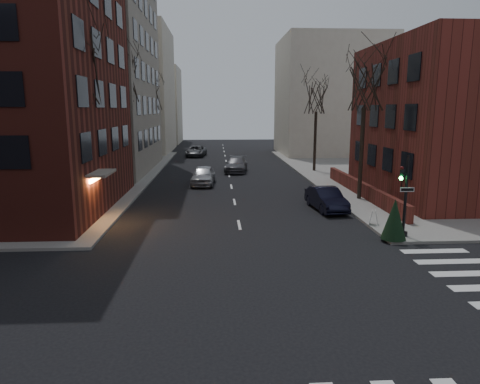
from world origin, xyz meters
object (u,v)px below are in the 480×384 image
(tree_left_a, at_px, (79,70))
(car_lane_far, at_px, (196,151))
(traffic_signal, at_px, (404,201))
(car_lane_gray, at_px, (236,165))
(tree_left_c, at_px, (150,94))
(parked_sedan, at_px, (326,199))
(evergreen_shrub, at_px, (394,219))
(tree_right_b, at_px, (317,96))
(sandwich_board, at_px, (374,217))
(streetlamp_far, at_px, (158,127))
(streetlamp_near, at_px, (124,137))
(tree_left_b, at_px, (124,77))
(tree_right_a, at_px, (365,83))
(car_lane_silver, at_px, (203,175))

(tree_left_a, bearing_deg, car_lane_far, 81.70)
(traffic_signal, bearing_deg, car_lane_gray, 106.92)
(tree_left_c, xyz_separation_m, parked_sedan, (14.53, -24.75, -7.30))
(evergreen_shrub, bearing_deg, tree_right_b, 86.35)
(sandwich_board, bearing_deg, tree_left_c, 139.91)
(streetlamp_far, height_order, car_lane_gray, streetlamp_far)
(streetlamp_near, distance_m, streetlamp_far, 20.00)
(tree_left_c, bearing_deg, streetlamp_near, -88.09)
(car_lane_far, bearing_deg, tree_left_b, -96.51)
(tree_right_b, bearing_deg, car_lane_gray, 176.71)
(tree_right_b, bearing_deg, traffic_signal, -92.15)
(tree_right_a, relative_size, car_lane_gray, 1.88)
(car_lane_silver, bearing_deg, car_lane_gray, 70.89)
(tree_left_a, relative_size, tree_right_a, 1.06)
(evergreen_shrub, bearing_deg, tree_left_b, 132.61)
(traffic_signal, distance_m, tree_left_a, 18.66)
(sandwich_board, height_order, evergreen_shrub, evergreen_shrub)
(traffic_signal, xyz_separation_m, sandwich_board, (-0.64, 2.15, -1.36))
(streetlamp_far, height_order, sandwich_board, streetlamp_far)
(car_lane_gray, xyz_separation_m, evergreen_shrub, (6.50, -23.96, 0.39))
(car_lane_gray, bearing_deg, traffic_signal, -65.30)
(car_lane_gray, height_order, car_lane_far, car_lane_gray)
(tree_right_a, bearing_deg, streetlamp_near, 166.76)
(tree_right_b, relative_size, streetlamp_near, 1.46)
(car_lane_far, bearing_deg, traffic_signal, -66.49)
(tree_left_c, height_order, tree_right_a, same)
(streetlamp_near, bearing_deg, evergreen_shrub, -41.05)
(streetlamp_near, distance_m, car_lane_gray, 14.23)
(tree_left_b, height_order, streetlamp_far, tree_left_b)
(traffic_signal, bearing_deg, tree_left_c, 118.36)
(car_lane_silver, height_order, sandwich_board, car_lane_silver)
(tree_left_b, bearing_deg, tree_right_a, -24.44)
(streetlamp_near, relative_size, car_lane_far, 1.22)
(car_lane_silver, bearing_deg, sandwich_board, -51.29)
(tree_left_b, bearing_deg, car_lane_far, 77.17)
(streetlamp_near, relative_size, parked_sedan, 1.43)
(tree_right_b, bearing_deg, parked_sedan, -100.39)
(tree_right_a, xyz_separation_m, car_lane_silver, (-11.15, 7.06, -7.23))
(streetlamp_far, bearing_deg, tree_right_a, -54.69)
(sandwich_board, bearing_deg, tree_right_b, 106.64)
(traffic_signal, distance_m, streetlamp_near, 20.86)
(tree_left_a, bearing_deg, tree_right_b, 45.64)
(tree_left_a, xyz_separation_m, car_lane_gray, (9.60, 18.46, -7.72))
(tree_right_b, distance_m, sandwich_board, 22.06)
(tree_left_a, relative_size, tree_right_b, 1.12)
(streetlamp_near, distance_m, parked_sedan, 15.87)
(tree_left_c, relative_size, sandwich_board, 12.20)
(parked_sedan, xyz_separation_m, car_lane_gray, (-4.93, 17.21, 0.03))
(traffic_signal, relative_size, parked_sedan, 0.91)
(tree_left_c, distance_m, parked_sedan, 29.61)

